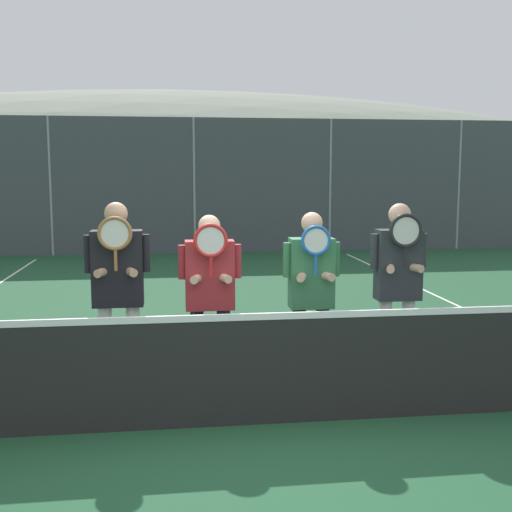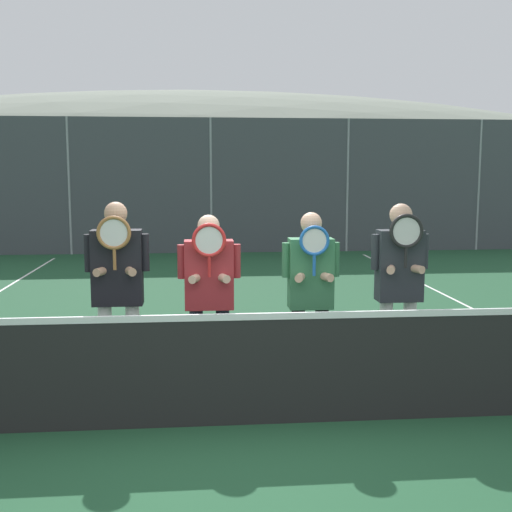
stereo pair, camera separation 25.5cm
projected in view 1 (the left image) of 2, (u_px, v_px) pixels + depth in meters
The scene contains 14 objects.
ground_plane at pixel (248, 425), 5.47m from camera, with size 120.00×120.00×0.00m, color #1E4C2D.
hill_distant at pixel (177, 194), 62.85m from camera, with size 97.07×53.93×18.87m.
clubhouse_building at pixel (154, 179), 25.44m from camera, with size 20.11×5.50×3.72m.
fence_back at pixel (194, 186), 16.84m from camera, with size 22.05×0.06×3.55m.
tennis_net at pixel (248, 368), 5.40m from camera, with size 10.59×0.09×1.07m.
court_line_right_sideline at pixel (502, 326), 8.93m from camera, with size 0.05×16.00×0.01m, color white.
player_leftmost at pixel (118, 283), 5.97m from camera, with size 0.60×0.34×1.87m.
player_center_left at pixel (210, 288), 6.13m from camera, with size 0.60×0.34×1.74m.
player_center_right at pixel (311, 288), 6.14m from camera, with size 0.55×0.34×1.77m.
player_rightmost at pixel (398, 278), 6.34m from camera, with size 0.57×0.34×1.84m.
car_far_left at pixel (10, 214), 19.42m from camera, with size 4.68×2.07×1.72m.
car_left_of_center at pixel (176, 211), 20.11m from camera, with size 4.36×1.92×1.82m.
car_center at pixel (332, 211), 20.56m from camera, with size 4.54×2.09×1.75m.
car_right_of_center at pixel (480, 209), 21.01m from camera, with size 4.36×1.96×1.87m.
Camera 1 is at (-0.62, -5.20, 2.14)m, focal length 45.00 mm.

